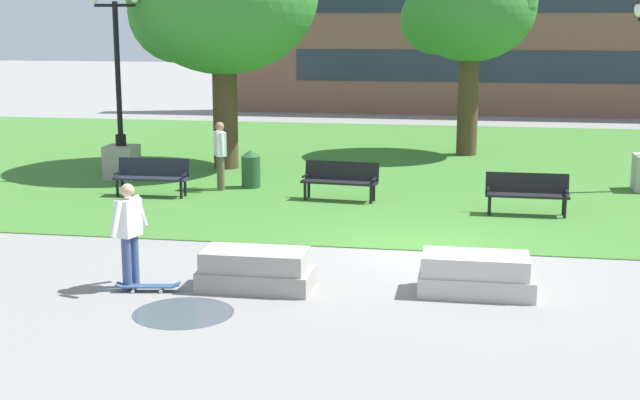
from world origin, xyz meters
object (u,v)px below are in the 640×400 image
at_px(concrete_block_left, 476,275).
at_px(skateboard, 148,286).
at_px(park_bench_near_left, 527,191).
at_px(park_bench_near_right, 340,178).
at_px(lamp_post_center, 121,141).
at_px(park_bench_far_right, 152,175).
at_px(person_skateboarder, 129,230).
at_px(person_bystander_near_lawn, 220,152).
at_px(trash_bin, 251,169).
at_px(concrete_block_center, 255,270).

relative_size(concrete_block_left, skateboard, 1.73).
bearing_deg(park_bench_near_left, skateboard, -132.56).
relative_size(park_bench_near_right, lamp_post_center, 0.36).
relative_size(park_bench_far_right, lamp_post_center, 0.36).
bearing_deg(person_skateboarder, skateboard, -21.32).
height_order(skateboard, person_bystander_near_lawn, person_bystander_near_lawn).
bearing_deg(skateboard, concrete_block_left, 8.53).
bearing_deg(park_bench_near_right, lamp_post_center, 163.72).
xyz_separation_m(park_bench_near_left, person_bystander_near_lawn, (-7.44, 1.65, 0.44)).
bearing_deg(person_skateboarder, trash_bin, 91.45).
bearing_deg(concrete_block_center, trash_bin, 104.67).
height_order(park_bench_near_right, lamp_post_center, lamp_post_center).
bearing_deg(skateboard, park_bench_near_right, 75.75).
xyz_separation_m(skateboard, park_bench_near_left, (6.22, 6.77, 0.45)).
bearing_deg(concrete_block_center, skateboard, -165.18).
distance_m(park_bench_near_right, park_bench_far_right, 4.59).
bearing_deg(concrete_block_left, park_bench_near_right, 114.86).
distance_m(concrete_block_left, trash_bin, 9.87).
xyz_separation_m(concrete_block_center, skateboard, (-1.65, -0.44, -0.22)).
bearing_deg(person_skateboarder, concrete_block_left, 6.72).
height_order(lamp_post_center, person_bystander_near_lawn, lamp_post_center).
relative_size(park_bench_near_left, person_bystander_near_lawn, 1.05).
height_order(concrete_block_left, park_bench_near_left, park_bench_near_left).
bearing_deg(concrete_block_center, concrete_block_left, 5.45).
relative_size(park_bench_near_right, trash_bin, 1.92).
xyz_separation_m(skateboard, park_bench_near_right, (1.94, 7.65, 0.45)).
bearing_deg(person_skateboarder, park_bench_far_right, 107.71).
xyz_separation_m(park_bench_near_left, lamp_post_center, (-10.50, 2.69, 0.51)).
bearing_deg(lamp_post_center, concrete_block_left, -42.75).
distance_m(person_skateboarder, lamp_post_center, 10.14).
xyz_separation_m(concrete_block_left, person_bystander_near_lawn, (-6.36, 7.66, 0.68)).
distance_m(park_bench_near_right, lamp_post_center, 6.50).
relative_size(park_bench_far_right, person_bystander_near_lawn, 1.06).
relative_size(lamp_post_center, trash_bin, 5.28).
relative_size(concrete_block_left, park_bench_near_right, 0.98).
xyz_separation_m(park_bench_far_right, person_bystander_near_lawn, (1.41, 1.05, 0.44)).
height_order(concrete_block_left, park_bench_far_right, park_bench_far_right).
bearing_deg(person_bystander_near_lawn, person_skateboarder, -83.81).
height_order(concrete_block_left, person_bystander_near_lawn, person_bystander_near_lawn).
bearing_deg(park_bench_near_left, trash_bin, 163.00).
xyz_separation_m(person_skateboarder, park_bench_near_right, (2.27, 7.52, -0.43)).
height_order(park_bench_near_left, park_bench_near_right, same).
bearing_deg(trash_bin, lamp_post_center, 170.48).
distance_m(concrete_block_center, concrete_block_left, 3.49).
height_order(person_skateboarder, trash_bin, person_skateboarder).
distance_m(concrete_block_left, park_bench_near_right, 7.59).
bearing_deg(park_bench_near_right, skateboard, -104.25).
bearing_deg(lamp_post_center, park_bench_far_right, -51.97).
xyz_separation_m(person_skateboarder, person_bystander_near_lawn, (-0.90, 8.30, 0.02)).
relative_size(concrete_block_left, trash_bin, 1.88).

